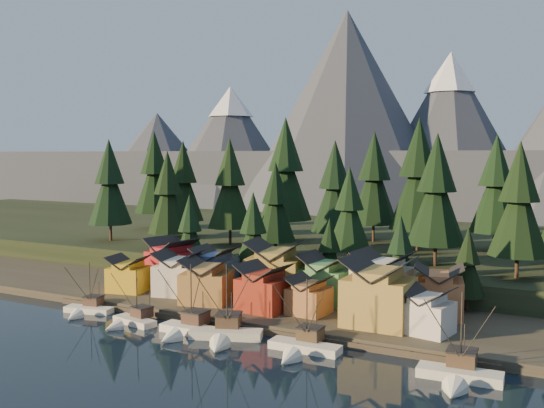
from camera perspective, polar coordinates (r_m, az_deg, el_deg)
The scene contains 43 objects.
ground at distance 88.93m, azimuth -7.94°, elevation -14.19°, with size 500.00×500.00×0.00m, color black.
shore_strip at distance 122.13m, azimuth 3.20°, elevation -8.53°, with size 400.00×50.00×1.50m, color #343025.
hillside at distance 167.66m, azimuth 10.35°, elevation -4.18°, with size 420.00×100.00×6.00m, color black.
dock at distance 101.98m, azimuth -2.42°, elevation -11.36°, with size 80.00×4.00×1.00m, color #473E33.
mountain_ridge at distance 286.78m, azimuth 17.07°, elevation 3.99°, with size 560.00×190.00×90.00m.
boat_0 at distance 115.40m, azimuth -17.17°, elevation -8.94°, with size 9.46×9.99×10.21m.
boat_1 at distance 106.00m, azimuth -13.23°, elevation -10.02°, with size 8.97×9.46×10.33m.
boat_2 at distance 98.91m, azimuth -8.20°, elevation -10.75°, with size 10.02×10.87×12.42m.
boat_3 at distance 95.41m, azimuth -4.51°, elevation -11.32°, with size 12.06×12.55×12.94m.
boat_4 at distance 89.58m, azimuth 2.78°, elevation -12.56°, with size 10.98×11.96×11.81m.
boat_6 at distance 82.17m, azimuth 17.16°, elevation -14.23°, with size 11.05×11.94×12.53m.
house_front_0 at distance 124.24m, azimuth -13.36°, elevation -6.32°, with size 8.26×7.95×7.08m.
house_front_1 at distance 119.49m, azimuth -8.83°, elevation -6.34°, with size 9.64×9.39×8.43m.
house_front_2 at distance 112.73m, azimuth -6.18°, elevation -7.02°, with size 10.33×10.38×8.26m.
house_front_3 at distance 106.33m, azimuth -0.77°, elevation -7.73°, with size 8.75×8.41×8.20m.
house_front_4 at distance 104.56m, azimuth 3.50°, elevation -8.47°, with size 6.85×7.31×6.45m.
house_front_5 at distance 98.53m, azimuth 9.99°, elevation -7.99°, with size 10.33×9.40×10.82m.
house_front_6 at distance 96.24m, azimuth 14.39°, elevation -9.58°, with size 8.22×7.91×7.08m.
house_back_0 at distance 129.65m, azimuth -9.42°, elevation -5.20°, with size 10.41×10.14×9.58m.
house_back_1 at distance 122.33m, azimuth -5.45°, elevation -5.98°, with size 8.24×8.33×8.69m.
house_back_2 at distance 115.73m, azimuth 0.36°, elevation -6.01°, with size 11.63×10.95×10.84m.
house_back_3 at distance 112.71m, azimuth 5.07°, elevation -6.85°, with size 9.33×8.44×8.88m.
house_back_4 at distance 109.14m, azimuth 10.40°, elevation -6.93°, with size 10.12×9.78×10.16m.
house_back_5 at distance 105.85m, azimuth 15.41°, elevation -7.77°, with size 9.47×9.54×8.87m.
tree_hill_0 at distance 164.02m, azimuth -15.03°, elevation 1.73°, with size 11.47×11.47×26.72m.
tree_hill_1 at distance 168.75m, azimuth -8.33°, elevation 1.88°, with size 11.37×11.37×26.48m.
tree_hill_2 at distance 146.88m, azimuth -9.77°, elevation 0.82°, with size 10.12×10.12×23.59m.
tree_hill_3 at distance 150.95m, azimuth -3.98°, elevation 1.64°, with size 11.49×11.49×26.76m.
tree_hill_4 at distance 160.02m, azimuth 1.29°, elevation 2.95°, with size 13.95×13.95×32.49m.
tree_hill_5 at distance 133.60m, azimuth 0.33°, elevation -0.08°, with size 9.07×9.07×21.13m.
tree_hill_6 at distance 143.69m, azimuth 5.93°, elevation 1.32°, with size 11.20×11.20×26.10m.
tree_hill_7 at distance 124.52m, azimuth 7.28°, elevation -0.67°, with size 8.73×8.73×20.35m.
tree_hill_8 at distance 144.64m, azimuth 13.62°, elevation 2.35°, with size 13.41×13.41×31.24m.
tree_hill_9 at distance 126.39m, azimuth 15.23°, elevation 0.96°, with size 11.63×11.63×27.10m.
tree_hill_10 at distance 149.60m, azimuth 20.32°, elevation 1.47°, with size 11.77×11.77×27.42m.
tree_hill_11 at distance 119.02m, azimuth 22.22°, elevation 0.06°, with size 10.82×10.82×25.21m.
tree_hill_15 at distance 158.20m, azimuth 9.58°, elevation 2.10°, with size 12.30×12.30×28.65m.
tree_hill_16 at distance 187.55m, azimuth -10.99°, elevation 2.68°, with size 12.79×12.79×29.79m.
tree_shore_0 at distance 134.07m, azimuth -7.74°, elevation -2.65°, with size 7.95×7.95×18.52m.
tree_shore_1 at distance 125.44m, azimuth -1.78°, elevation -2.86°, with size 8.39×8.39×19.55m.
tree_shore_2 at distance 118.44m, azimuth 5.42°, elevation -4.56°, with size 6.43×6.43×14.97m.
tree_shore_3 at distance 113.82m, azimuth 11.98°, elevation -4.66°, with size 6.98×6.98×16.26m.
tree_shore_4 at distance 111.37m, azimuth 17.95°, elevation -5.47°, with size 6.27×6.27×14.62m.
Camera 1 is at (49.38, -68.13, 28.79)m, focal length 40.00 mm.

